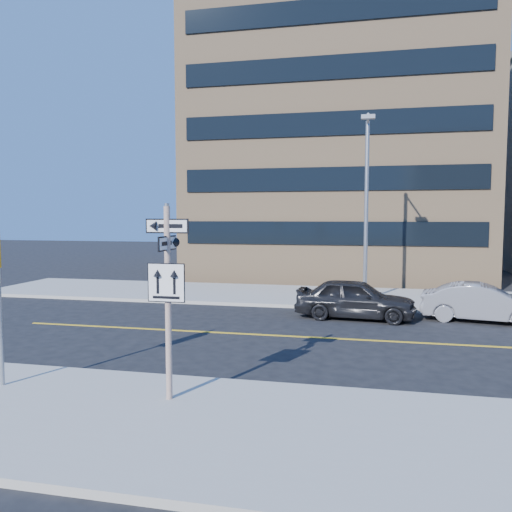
% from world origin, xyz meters
% --- Properties ---
extents(ground, '(120.00, 120.00, 0.00)m').
position_xyz_m(ground, '(0.00, 0.00, 0.00)').
color(ground, black).
rests_on(ground, ground).
extents(sign_pole, '(0.92, 0.92, 4.06)m').
position_xyz_m(sign_pole, '(0.00, -2.51, 2.44)').
color(sign_pole, silver).
rests_on(sign_pole, near_sidewalk).
extents(parked_car_a, '(2.20, 4.68, 1.55)m').
position_xyz_m(parked_car_a, '(3.62, 7.39, 0.77)').
color(parked_car_a, black).
rests_on(parked_car_a, ground).
extents(parked_car_b, '(2.25, 4.55, 1.43)m').
position_xyz_m(parked_car_b, '(8.28, 7.78, 0.72)').
color(parked_car_b, gray).
rests_on(parked_car_b, ground).
extents(streetlight_a, '(0.55, 2.25, 8.00)m').
position_xyz_m(streetlight_a, '(4.00, 10.76, 4.76)').
color(streetlight_a, gray).
rests_on(streetlight_a, far_sidewalk).
extents(building_brick, '(18.00, 18.00, 18.00)m').
position_xyz_m(building_brick, '(2.00, 25.00, 9.00)').
color(building_brick, tan).
rests_on(building_brick, ground).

